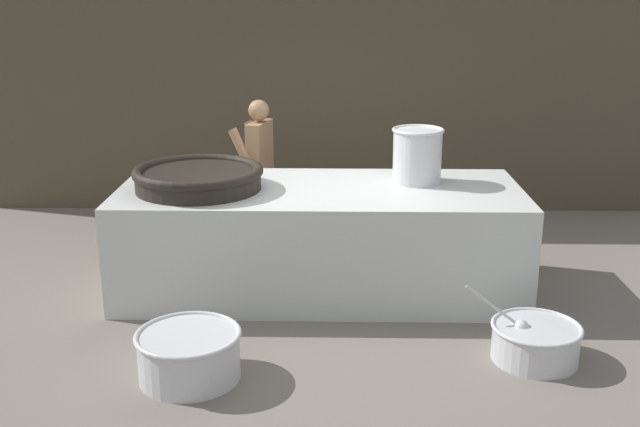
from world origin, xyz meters
The scene contains 8 objects.
ground_plane centered at (0.00, 0.00, 0.00)m, with size 60.00×60.00×0.00m, color slate.
back_wall centered at (0.00, 2.83, 2.21)m, with size 8.96×0.24×4.42m, color #4C4233.
hearth_platform centered at (0.00, 0.00, 0.51)m, with size 3.82×1.56×1.02m.
giant_wok_near centered at (-1.14, -0.07, 1.14)m, with size 1.22×1.22×0.22m.
stock_pot centered at (0.93, 0.23, 1.30)m, with size 0.50×0.50×0.53m.
cook centered at (-0.71, 1.30, 0.90)m, with size 0.47×0.66×1.67m.
prep_bowl_vegetables centered at (1.74, -1.45, 0.17)m, with size 0.92×0.71×0.59m.
prep_bowl_meat centered at (-0.95, -1.79, 0.21)m, with size 0.81×0.81×0.38m.
Camera 1 is at (0.13, -6.85, 2.86)m, focal length 42.00 mm.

